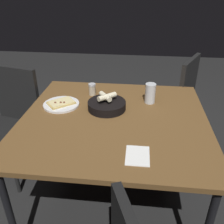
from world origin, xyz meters
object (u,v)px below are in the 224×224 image
object	(u,v)px
beer_glass	(150,94)
pepper_shaker	(92,90)
chair_far	(174,98)
dining_table	(114,124)
chair_spare	(11,117)
pizza_plate	(61,104)
bread_basket	(107,105)

from	to	relation	value
beer_glass	pepper_shaker	world-z (taller)	beer_glass
pepper_shaker	chair_far	world-z (taller)	chair_far
dining_table	chair_spare	size ratio (longest dim) A/B	1.31
dining_table	chair_spare	distance (m)	0.95
dining_table	pizza_plate	size ratio (longest dim) A/B	4.75
pizza_plate	pepper_shaker	world-z (taller)	pepper_shaker
chair_far	chair_spare	xyz separation A→B (m)	(0.50, -1.37, -0.01)
dining_table	pizza_plate	xyz separation A→B (m)	(-0.13, -0.38, 0.06)
pizza_plate	chair_spare	distance (m)	0.58
bread_basket	pizza_plate	bearing A→B (deg)	-93.22
dining_table	beer_glass	distance (m)	0.35
pizza_plate	beer_glass	world-z (taller)	beer_glass
dining_table	chair_far	bearing A→B (deg)	148.75
dining_table	beer_glass	xyz separation A→B (m)	(-0.24, 0.23, 0.11)
pizza_plate	dining_table	bearing A→B (deg)	71.83
beer_glass	pepper_shaker	distance (m)	0.44
pizza_plate	chair_far	bearing A→B (deg)	127.72
dining_table	pizza_plate	bearing A→B (deg)	-108.17
dining_table	chair_spare	xyz separation A→B (m)	(-0.30, -0.88, -0.18)
bread_basket	beer_glass	bearing A→B (deg)	114.79
dining_table	chair_far	distance (m)	0.95
dining_table	pepper_shaker	world-z (taller)	pepper_shaker
chair_spare	bread_basket	bearing A→B (deg)	76.91
beer_glass	chair_far	distance (m)	0.67
bread_basket	beer_glass	distance (m)	0.32
pizza_plate	chair_spare	size ratio (longest dim) A/B	0.28
bread_basket	chair_spare	size ratio (longest dim) A/B	0.29
pizza_plate	chair_spare	xyz separation A→B (m)	(-0.17, -0.50, -0.24)
pizza_plate	pepper_shaker	xyz separation A→B (m)	(-0.20, 0.18, 0.03)
beer_glass	chair_far	xyz separation A→B (m)	(-0.56, 0.25, -0.28)
dining_table	bread_basket	size ratio (longest dim) A/B	4.61
bread_basket	chair_far	distance (m)	0.91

